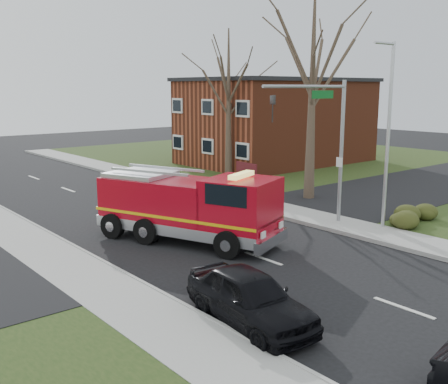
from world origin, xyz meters
TOP-DOWN VIEW (x-y plane):
  - ground at (0.00, 0.00)m, footprint 120.00×120.00m
  - sidewalk_right at (6.20, 0.00)m, footprint 2.40×80.00m
  - sidewalk_left at (-6.20, 0.00)m, footprint 2.40×80.00m
  - brick_building at (19.00, 18.00)m, footprint 15.40×10.40m
  - health_center_sign at (10.50, 12.50)m, footprint 0.12×2.00m
  - hedge_corner at (9.00, -1.00)m, footprint 2.80×2.00m
  - bare_tree_near at (9.50, 6.00)m, footprint 6.00×6.00m
  - bare_tree_far at (11.00, 15.00)m, footprint 5.25×5.25m
  - traffic_signal_mast at (5.21, 1.50)m, footprint 5.29×0.18m
  - streetlight_pole at (7.14, -0.50)m, footprint 1.48×0.16m
  - fire_engine at (-0.73, 3.74)m, footprint 5.28×8.24m
  - parked_car_maroon at (-4.20, -3.80)m, footprint 2.25×4.65m

SIDE VIEW (x-z plane):
  - ground at x=0.00m, z-range 0.00..0.00m
  - sidewalk_right at x=6.20m, z-range 0.00..0.15m
  - sidewalk_left at x=-6.20m, z-range 0.00..0.15m
  - hedge_corner at x=9.00m, z-range 0.13..1.03m
  - parked_car_maroon at x=-4.20m, z-range 0.00..1.53m
  - health_center_sign at x=10.50m, z-range 0.18..1.58m
  - fire_engine at x=-0.73m, z-range -0.15..3.00m
  - brick_building at x=19.00m, z-range 0.03..7.28m
  - streetlight_pole at x=7.14m, z-range 0.35..8.75m
  - traffic_signal_mast at x=5.21m, z-range 1.31..8.11m
  - bare_tree_far at x=11.00m, z-range 1.24..11.74m
  - bare_tree_near at x=9.50m, z-range 1.41..13.41m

